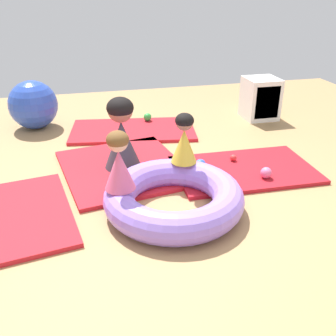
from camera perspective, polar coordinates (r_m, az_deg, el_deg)
ground_plane at (r=3.28m, az=1.40°, el=-6.30°), size 8.00×8.00×0.00m
gym_mat_far_right at (r=3.98m, az=11.23°, el=-0.25°), size 1.42×0.92×0.04m
gym_mat_front at (r=4.97m, az=-5.23°, el=5.62°), size 1.67×1.06×0.04m
gym_mat_near_right at (r=3.97m, az=-6.64°, el=0.01°), size 1.38×1.48×0.04m
inflatable_cushion at (r=3.21m, az=0.85°, el=-4.36°), size 1.17×1.17×0.26m
child_in_yellow at (r=3.44m, az=2.42°, el=4.37°), size 0.32×0.32×0.46m
child_in_pink at (r=3.00m, az=-7.32°, el=1.01°), size 0.32×0.32×0.49m
adult_seated at (r=3.82m, az=-6.92°, el=5.03°), size 0.52×0.52×0.73m
play_ball_blue at (r=3.86m, az=4.85°, el=0.53°), size 0.11×0.11×0.11m
play_ball_red at (r=4.10m, az=9.68°, el=1.51°), size 0.07×0.07×0.07m
play_ball_green at (r=5.22m, az=-3.07°, el=7.58°), size 0.11×0.11×0.11m
play_ball_pink at (r=3.80m, az=14.39°, el=-0.69°), size 0.11×0.11×0.11m
exercise_ball_large at (r=5.30m, az=-19.41°, el=8.85°), size 0.62×0.62×0.62m
storage_cube at (r=5.53m, az=13.68°, el=9.96°), size 0.44×0.44×0.56m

